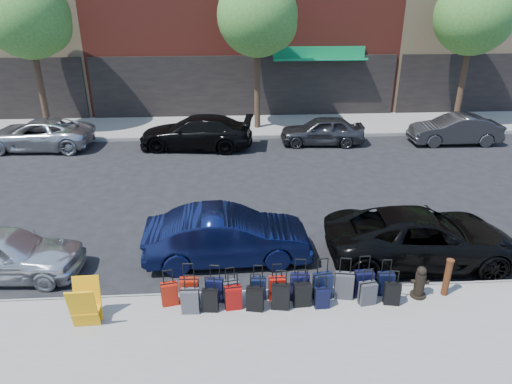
{
  "coord_description": "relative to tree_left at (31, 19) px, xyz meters",
  "views": [
    {
      "loc": [
        -1.05,
        -13.32,
        6.63
      ],
      "look_at": [
        -0.28,
        -1.5,
        1.36
      ],
      "focal_mm": 32.0,
      "sensor_mm": 36.0,
      "label": 1
    }
  ],
  "objects": [
    {
      "name": "suitcase_front_4",
      "position": [
        9.41,
        -14.26,
        -4.99
      ],
      "size": [
        0.37,
        0.22,
        0.85
      ],
      "rotation": [
        0.0,
        0.0,
        -0.07
      ],
      "color": "black",
      "rests_on": "sidewalk_near"
    },
    {
      "name": "tree_right",
      "position": [
        21.0,
        0.0,
        0.0
      ],
      "size": [
        3.8,
        3.8,
        7.27
      ],
      "color": "black",
      "rests_on": "sidewalk_far"
    },
    {
      "name": "suitcase_back_3",
      "position": [
        8.84,
        -14.58,
        -4.99
      ],
      "size": [
        0.38,
        0.25,
        0.87
      ],
      "rotation": [
        0.0,
        0.0,
        0.12
      ],
      "color": "maroon",
      "rests_on": "sidewalk_near"
    },
    {
      "name": "suitcase_front_2",
      "position": [
        8.43,
        -14.27,
        -4.98
      ],
      "size": [
        0.4,
        0.27,
        0.9
      ],
      "rotation": [
        0.0,
        0.0,
        -0.19
      ],
      "color": "black",
      "rests_on": "sidewalk_near"
    },
    {
      "name": "suitcase_front_8",
      "position": [
        11.36,
        -14.35,
        -4.95
      ],
      "size": [
        0.45,
        0.3,
        1.01
      ],
      "rotation": [
        0.0,
        0.0,
        -0.18
      ],
      "color": "#35353A",
      "rests_on": "sidewalk_near"
    },
    {
      "name": "tree_left",
      "position": [
        0.0,
        0.0,
        0.0
      ],
      "size": [
        3.8,
        3.8,
        7.27
      ],
      "color": "black",
      "rests_on": "sidewalk_far"
    },
    {
      "name": "suitcase_back_4",
      "position": [
        9.31,
        -14.66,
        -4.98
      ],
      "size": [
        0.41,
        0.28,
        0.89
      ],
      "rotation": [
        0.0,
        0.0,
        -0.19
      ],
      "color": "black",
      "rests_on": "sidewalk_near"
    },
    {
      "name": "suitcase_front_9",
      "position": [
        11.83,
        -14.3,
        -4.94
      ],
      "size": [
        0.43,
        0.24,
        1.02
      ],
      "rotation": [
        0.0,
        0.0,
        0.03
      ],
      "color": "black",
      "rests_on": "sidewalk_near"
    },
    {
      "name": "sidewalk_far",
      "position": [
        9.86,
        0.5,
        -5.34
      ],
      "size": [
        60.0,
        4.0,
        0.15
      ],
      "primitive_type": "cube",
      "color": "gray",
      "rests_on": "ground"
    },
    {
      "name": "sidewalk_near",
      "position": [
        9.86,
        -16.0,
        -5.34
      ],
      "size": [
        60.0,
        4.0,
        0.15
      ],
      "primitive_type": "cube",
      "color": "gray",
      "rests_on": "ground"
    },
    {
      "name": "car_far_3",
      "position": [
        19.39,
        -2.9,
        -4.74
      ],
      "size": [
        4.14,
        1.53,
        1.35
      ],
      "primitive_type": "imported",
      "rotation": [
        0.0,
        0.0,
        -1.59
      ],
      "color": "#313234",
      "rests_on": "ground"
    },
    {
      "name": "car_near_0",
      "position": [
        3.18,
        -12.72,
        -4.76
      ],
      "size": [
        3.89,
        1.77,
        1.3
      ],
      "primitive_type": "imported",
      "rotation": [
        0.0,
        0.0,
        1.51
      ],
      "color": "silver",
      "rests_on": "ground"
    },
    {
      "name": "suitcase_front_6",
      "position": [
        10.35,
        -14.34,
        -4.94
      ],
      "size": [
        0.45,
        0.28,
        1.02
      ],
      "rotation": [
        0.0,
        0.0,
        -0.12
      ],
      "color": "black",
      "rests_on": "sidewalk_near"
    },
    {
      "name": "car_far_2",
      "position": [
        13.2,
        -2.58,
        -4.76
      ],
      "size": [
        3.94,
        1.8,
        1.31
      ],
      "primitive_type": "imported",
      "rotation": [
        0.0,
        0.0,
        -1.64
      ],
      "color": "#343437",
      "rests_on": "ground"
    },
    {
      "name": "suitcase_front_0",
      "position": [
        7.42,
        -14.35,
        -4.99
      ],
      "size": [
        0.39,
        0.27,
        0.87
      ],
      "rotation": [
        0.0,
        0.0,
        0.2
      ],
      "color": "#981709",
      "rests_on": "sidewalk_near"
    },
    {
      "name": "bollard",
      "position": [
        13.74,
        -14.4,
        -4.78
      ],
      "size": [
        0.17,
        0.17,
        0.93
      ],
      "color": "#38190C",
      "rests_on": "sidewalk_near"
    },
    {
      "name": "suitcase_front_3",
      "position": [
        8.79,
        -14.31,
        -4.99
      ],
      "size": [
        0.38,
        0.26,
        0.85
      ],
      "rotation": [
        0.0,
        0.0,
        0.2
      ],
      "color": "#353539",
      "rests_on": "sidewalk_near"
    },
    {
      "name": "suitcase_back_2",
      "position": [
        8.33,
        -14.62,
        -5.0
      ],
      "size": [
        0.37,
        0.23,
        0.84
      ],
      "rotation": [
        0.0,
        0.0,
        -0.09
      ],
      "color": "black",
      "rests_on": "sidewalk_near"
    },
    {
      "name": "suitcase_front_1",
      "position": [
        7.86,
        -14.32,
        -4.95
      ],
      "size": [
        0.43,
        0.25,
        1.0
      ],
      "rotation": [
        0.0,
        0.0,
        -0.05
      ],
      "color": "maroon",
      "rests_on": "sidewalk_near"
    },
    {
      "name": "suitcase_front_5",
      "position": [
        9.84,
        -14.29,
        -4.98
      ],
      "size": [
        0.37,
        0.21,
        0.89
      ],
      "rotation": [
        0.0,
        0.0,
        0.01
      ],
      "color": "#A1120A",
      "rests_on": "sidewalk_near"
    },
    {
      "name": "ground",
      "position": [
        9.86,
        -9.5,
        -5.41
      ],
      "size": [
        120.0,
        120.0,
        0.0
      ],
      "primitive_type": "plane",
      "color": "black",
      "rests_on": "ground"
    },
    {
      "name": "display_rack",
      "position": [
        5.76,
        -14.89,
        -4.77
      ],
      "size": [
        0.57,
        0.63,
        1.0
      ],
      "rotation": [
        0.0,
        0.0,
        0.03
      ],
      "color": "#F6A90D",
      "rests_on": "sidewalk_near"
    },
    {
      "name": "tree_center",
      "position": [
        10.5,
        0.0,
        0.0
      ],
      "size": [
        3.8,
        3.8,
        7.27
      ],
      "color": "black",
      "rests_on": "sidewalk_far"
    },
    {
      "name": "car_far_0",
      "position": [
        0.26,
        -2.41,
        -4.74
      ],
      "size": [
        4.92,
        2.45,
        1.34
      ],
      "primitive_type": "imported",
      "rotation": [
        0.0,
        0.0,
        -1.62
      ],
      "color": "silver",
      "rests_on": "ground"
    },
    {
      "name": "fire_hydrant",
      "position": [
        13.1,
        -14.43,
        -4.9
      ],
      "size": [
        0.4,
        0.35,
        0.79
      ],
      "rotation": [
        0.0,
        0.0,
        -0.11
      ],
      "color": "black",
      "rests_on": "sidewalk_near"
    },
    {
      "name": "suitcase_back_1",
      "position": [
        7.9,
        -14.65,
        -4.98
      ],
      "size": [
        0.39,
        0.24,
        0.91
      ],
      "rotation": [
        0.0,
        0.0,
        -0.04
      ],
      "color": "#414147",
      "rests_on": "sidewalk_near"
    },
    {
      "name": "suitcase_front_10",
      "position": [
        12.35,
        -14.28,
        -4.98
      ],
      "size": [
        0.37,
        0.21,
        0.89
      ],
      "rotation": [
        0.0,
        0.0,
        -0.03
      ],
      "color": "black",
      "rests_on": "sidewalk_near"
    },
    {
      "name": "curb_far",
      "position": [
        9.86,
        -1.52,
        -5.34
      ],
      "size": [
        60.0,
        0.08,
        0.15
      ],
      "primitive_type": "cube",
      "color": "gray",
      "rests_on": "ground"
    },
    {
      "name": "suitcase_back_10",
      "position": [
        12.39,
        -14.64,
        -5.0
      ],
      "size": [
        0.38,
        0.26,
        0.83
      ],
      "rotation": [
        0.0,
        0.0,
        -0.19
      ],
      "color": "black",
      "rests_on": "sidewalk_near"
    },
    {
      "name": "car_near_2",
      "position": [
        13.83,
        -12.68,
        -4.72
      ],
      "size": [
        5.09,
        2.5,
        1.39
      ],
      "primitive_type": "imported",
      "rotation": [
        0.0,
        0.0,
        1.53
      ],
      "color": "black",
      "rests_on": "ground"
    },
    {
      "name": "suitcase_back_6",
      "position": [
        10.37,
        -14.57,
        -4.98
      ],
      "size": [
        0.39,
        0.24,
        0.89
      ],
      "rotation": [
        0.0,
        0.0,
        0.06
      ],
      "color": "black",
      "rests_on": "sidewalk_near"
    },
    {
      "name": "curb_near",
      "position": [
        9.86,
        -13.98,
        -5.34
      ],
      "size": [
        60.0,
        0.08,
        0.15
      ],
      "primitive_type": "cube",
      "color": "gray",
      "rests_on": "ground"
    },
    {
      "name": "suitcase_front_7",
      "position": [
        10.87,
        -14.34,
        -4.94
      ],
      "size": [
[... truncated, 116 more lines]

